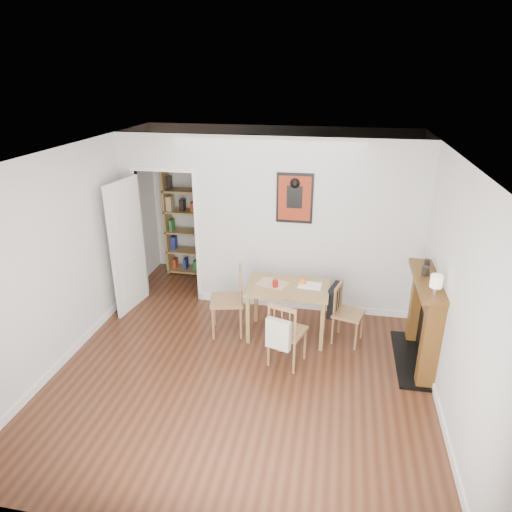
% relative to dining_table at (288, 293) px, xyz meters
% --- Properties ---
extents(ground, '(5.20, 5.20, 0.00)m').
position_rel_dining_table_xyz_m(ground, '(-0.43, -0.55, -0.66)').
color(ground, '#512C1A').
rests_on(ground, ground).
extents(room_shell, '(5.20, 5.20, 5.20)m').
position_rel_dining_table_xyz_m(room_shell, '(-0.33, 0.80, 0.64)').
color(room_shell, silver).
rests_on(room_shell, ground).
extents(dining_table, '(1.10, 0.70, 0.75)m').
position_rel_dining_table_xyz_m(dining_table, '(0.00, 0.00, 0.00)').
color(dining_table, olive).
rests_on(dining_table, ground).
extents(chair_left, '(0.58, 0.58, 0.98)m').
position_rel_dining_table_xyz_m(chair_left, '(-0.83, -0.08, -0.17)').
color(chair_left, '#9F6F4A').
rests_on(chair_left, ground).
extents(chair_right, '(0.55, 0.51, 0.82)m').
position_rel_dining_table_xyz_m(chair_right, '(0.80, 0.01, -0.23)').
color(chair_right, '#9F6F4A').
rests_on(chair_right, ground).
extents(chair_front, '(0.55, 0.59, 0.89)m').
position_rel_dining_table_xyz_m(chair_front, '(0.08, -0.65, -0.21)').
color(chair_front, '#9F6F4A').
rests_on(chair_front, ground).
extents(bookshelf, '(0.82, 0.33, 1.95)m').
position_rel_dining_table_xyz_m(bookshelf, '(-1.98, 1.80, 0.30)').
color(bookshelf, olive).
rests_on(bookshelf, ground).
extents(fireplace, '(0.45, 1.25, 1.16)m').
position_rel_dining_table_xyz_m(fireplace, '(1.73, -0.30, -0.04)').
color(fireplace, brown).
rests_on(fireplace, ground).
extents(red_glass, '(0.08, 0.08, 0.10)m').
position_rel_dining_table_xyz_m(red_glass, '(-0.17, -0.04, 0.14)').
color(red_glass, maroon).
rests_on(red_glass, dining_table).
extents(orange_fruit, '(0.08, 0.08, 0.08)m').
position_rel_dining_table_xyz_m(orange_fruit, '(0.19, 0.11, 0.13)').
color(orange_fruit, orange).
rests_on(orange_fruit, dining_table).
extents(placemat, '(0.46, 0.40, 0.00)m').
position_rel_dining_table_xyz_m(placemat, '(-0.22, 0.05, 0.09)').
color(placemat, beige).
rests_on(placemat, dining_table).
extents(notebook, '(0.32, 0.24, 0.02)m').
position_rel_dining_table_xyz_m(notebook, '(0.29, 0.07, 0.10)').
color(notebook, white).
rests_on(notebook, dining_table).
extents(mantel_lamp, '(0.14, 0.14, 0.21)m').
position_rel_dining_table_xyz_m(mantel_lamp, '(1.70, -0.70, 0.63)').
color(mantel_lamp, silver).
rests_on(mantel_lamp, fireplace).
extents(ceramic_jar_a, '(0.09, 0.09, 0.11)m').
position_rel_dining_table_xyz_m(ceramic_jar_a, '(1.66, -0.22, 0.56)').
color(ceramic_jar_a, black).
rests_on(ceramic_jar_a, fireplace).
extents(ceramic_jar_b, '(0.07, 0.07, 0.09)m').
position_rel_dining_table_xyz_m(ceramic_jar_b, '(1.72, 0.06, 0.55)').
color(ceramic_jar_b, black).
rests_on(ceramic_jar_b, fireplace).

